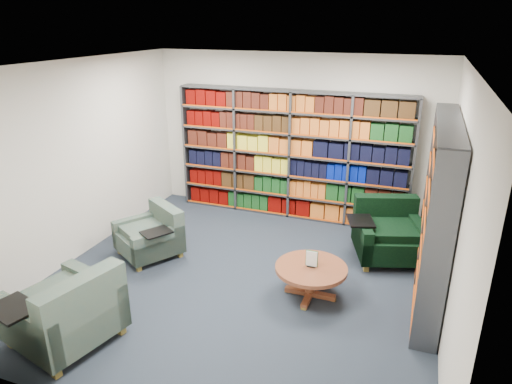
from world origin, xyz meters
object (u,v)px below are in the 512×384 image
(chair_teal_left, at_px, (154,236))
(coffee_table, at_px, (311,273))
(chair_teal_front, at_px, (69,315))
(chair_green_right, at_px, (388,234))

(chair_teal_left, bearing_deg, coffee_table, -6.89)
(chair_teal_left, xyz_separation_m, chair_teal_front, (0.26, -2.06, 0.07))
(chair_green_right, bearing_deg, chair_teal_left, -160.60)
(chair_teal_left, relative_size, coffee_table, 1.22)
(chair_teal_left, height_order, coffee_table, chair_teal_left)
(chair_green_right, height_order, coffee_table, chair_green_right)
(chair_teal_left, xyz_separation_m, chair_green_right, (3.25, 1.15, 0.05))
(chair_teal_front, relative_size, coffee_table, 1.41)
(chair_teal_left, height_order, chair_green_right, chair_green_right)
(chair_teal_left, height_order, chair_teal_front, chair_teal_front)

